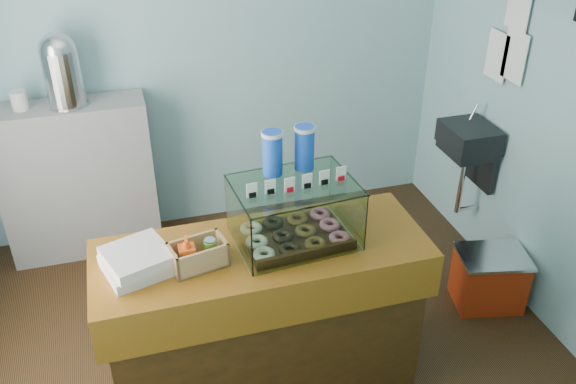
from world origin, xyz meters
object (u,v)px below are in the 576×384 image
object	(u,v)px
counter	(264,318)
display_case	(293,205)
coffee_urn	(61,68)
red_cooler	(489,279)

from	to	relation	value
counter	display_case	distance (m)	0.64
coffee_urn	red_cooler	world-z (taller)	coffee_urn
display_case	coffee_urn	xyz separation A→B (m)	(-1.04, 1.50, 0.27)
counter	coffee_urn	distance (m)	1.99
counter	display_case	bearing A→B (deg)	19.85
counter	coffee_urn	xyz separation A→B (m)	(-0.87, 1.56, 0.89)
coffee_urn	counter	bearing A→B (deg)	-60.87
red_cooler	coffee_urn	bearing A→B (deg)	163.36
display_case	coffee_urn	distance (m)	1.84
display_case	coffee_urn	world-z (taller)	coffee_urn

